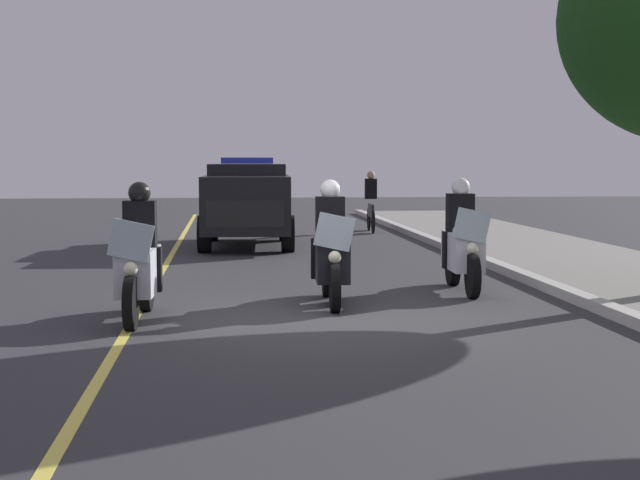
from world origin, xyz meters
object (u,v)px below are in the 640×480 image
object	(u,v)px
police_motorcycle_lead_left	(139,264)
police_motorcycle_trailing	(462,246)
police_motorcycle_lead_right	(331,254)
police_suv	(247,200)
cyclist_background	(371,202)

from	to	relation	value
police_motorcycle_lead_left	police_motorcycle_trailing	xyz separation A→B (m)	(-2.22, 4.64, 0.00)
police_motorcycle_lead_left	police_motorcycle_lead_right	size ratio (longest dim) A/B	1.00
police_motorcycle_lead_right	police_suv	size ratio (longest dim) A/B	0.43
police_suv	cyclist_background	world-z (taller)	police_suv
police_motorcycle_lead_right	cyclist_background	world-z (taller)	police_motorcycle_lead_right
police_motorcycle_lead_right	police_suv	bearing A→B (deg)	-174.11
police_motorcycle_trailing	cyclist_background	distance (m)	12.35
police_motorcycle_lead_right	police_motorcycle_trailing	world-z (taller)	same
cyclist_background	police_motorcycle_trailing	bearing A→B (deg)	-1.99
police_motorcycle_lead_left	police_suv	size ratio (longest dim) A/B	0.43
police_motorcycle_lead_right	police_suv	xyz separation A→B (m)	(-9.30, -0.96, 0.37)
cyclist_background	police_motorcycle_lead_right	bearing A→B (deg)	-10.73
police_motorcycle_lead_right	police_motorcycle_trailing	xyz separation A→B (m)	(-1.08, 2.11, 0.00)
police_motorcycle_trailing	police_motorcycle_lead_left	bearing A→B (deg)	-64.38
police_motorcycle_lead_left	cyclist_background	xyz separation A→B (m)	(-14.57, 5.07, 0.14)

